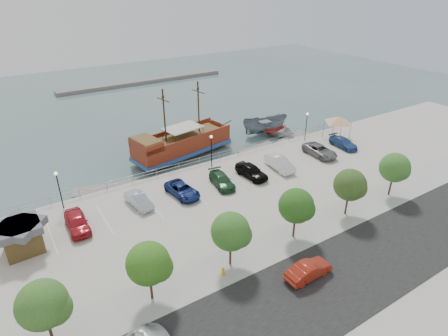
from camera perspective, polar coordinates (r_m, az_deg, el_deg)
ground at (r=43.39m, az=2.54°, el=-4.22°), size 160.00×160.00×0.00m
land_slab at (r=32.18m, az=25.79°, el=-19.82°), size 100.00×58.00×1.20m
street at (r=33.56m, az=18.84°, el=-14.57°), size 100.00×8.00×0.04m
sidewalk at (r=36.51m, az=11.66°, el=-9.67°), size 100.00×4.00×0.05m
seawall_railing at (r=48.47m, az=-2.68°, el=1.37°), size 50.00×0.06×1.00m
far_shore at (r=93.52m, az=-12.10°, el=12.81°), size 40.00×3.00×0.80m
pirate_ship at (r=53.27m, az=-5.32°, el=4.01°), size 16.87×7.36×10.48m
patrol_boat at (r=60.02m, az=6.23°, el=6.32°), size 7.81×4.87×2.83m
speedboat at (r=60.40m, az=7.75°, el=5.67°), size 7.01×8.30×1.47m
dock_west at (r=46.16m, az=-17.25°, el=-3.15°), size 8.13×4.54×0.45m
dock_mid at (r=54.84m, az=5.15°, el=2.92°), size 6.47×2.64×0.36m
dock_east at (r=58.89m, az=10.42°, el=4.35°), size 7.85×4.25×0.43m
shed at (r=37.36m, az=-28.49°, el=-9.15°), size 3.53×3.53×2.77m
canopy_tent at (r=57.75m, az=17.09°, el=7.51°), size 5.41×5.41×3.83m
street_sedan at (r=31.64m, az=12.74°, el=-14.95°), size 4.16×1.53×1.36m
fire_hydrant at (r=31.20m, az=-0.14°, el=-15.48°), size 0.27×0.27×0.77m
lamp_post_left at (r=41.32m, az=-23.95°, el=-2.19°), size 0.36×0.36×4.28m
lamp_post_mid at (r=46.43m, az=-1.94°, el=3.47°), size 0.36×0.36×4.28m
lamp_post_right at (r=55.67m, az=12.48°, el=6.92°), size 0.36×0.36×4.28m
tree_a at (r=27.19m, az=-25.57°, el=-18.37°), size 3.30×3.20×5.00m
tree_b at (r=27.98m, az=-11.11°, el=-14.20°), size 3.30×3.20×5.00m
tree_c at (r=30.40m, az=1.31°, el=-9.76°), size 3.30×3.20×5.00m
tree_d at (r=34.11m, az=11.20°, el=-5.80°), size 3.30×3.20×5.00m
tree_e at (r=38.75m, az=18.85°, el=-2.57°), size 3.30×3.20×5.00m
tree_f at (r=44.01m, az=24.73°, el=-0.04°), size 3.30×3.20×5.00m
parked_car_a at (r=38.48m, az=-21.50°, el=-7.68°), size 1.97×4.69×1.59m
parked_car_b at (r=40.34m, az=-12.87°, el=-4.80°), size 2.01×4.28×1.36m
parked_car_c at (r=41.40m, az=-6.37°, el=-3.36°), size 2.77×5.03×1.33m
parked_car_d at (r=43.07m, az=-0.34°, el=-1.88°), size 2.55×4.86×1.34m
parked_car_e at (r=44.97m, az=4.20°, el=-0.45°), size 2.24×4.79×1.59m
parked_car_f at (r=47.26m, az=8.47°, el=0.75°), size 2.14×4.98×1.60m
parked_car_g at (r=52.00m, az=14.40°, el=2.60°), size 2.55×5.26×1.44m
parked_car_h at (r=55.58m, az=17.71°, el=3.70°), size 2.16×4.71×1.33m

